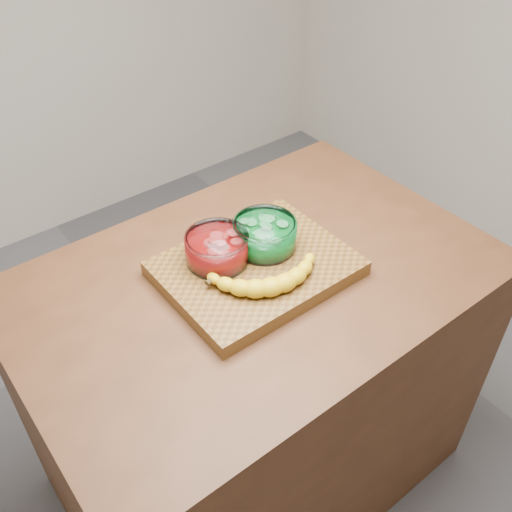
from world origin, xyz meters
TOP-DOWN VIEW (x-y plane):
  - ground at (0.00, 0.00)m, footprint 3.50×3.50m
  - counter at (0.00, 0.00)m, footprint 1.20×0.80m
  - cutting_board at (0.00, 0.00)m, footprint 0.45×0.35m
  - bowl_red at (-0.07, 0.07)m, footprint 0.16×0.16m
  - bowl_green at (0.06, 0.04)m, footprint 0.16×0.16m
  - banana at (-0.02, -0.06)m, footprint 0.29×0.18m

SIDE VIEW (x-z plane):
  - ground at x=0.00m, z-range 0.00..0.00m
  - counter at x=0.00m, z-range 0.00..0.90m
  - cutting_board at x=0.00m, z-range 0.90..0.94m
  - banana at x=-0.02m, z-range 0.94..0.98m
  - bowl_red at x=-0.07m, z-range 0.94..1.01m
  - bowl_green at x=0.06m, z-range 0.94..1.01m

